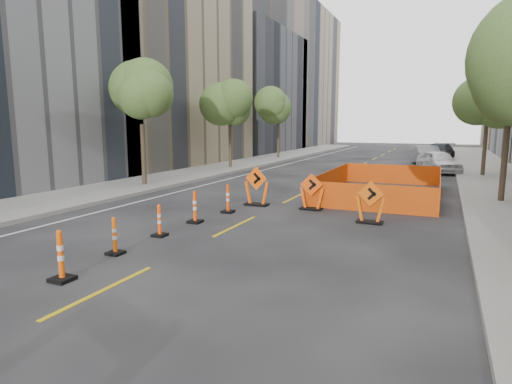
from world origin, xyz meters
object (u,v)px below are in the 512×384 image
at_px(chevron_sign_left, 257,186).
at_px(chevron_sign_right, 370,202).
at_px(chevron_sign_center, 312,192).
at_px(channelizer_2, 61,256).
at_px(channelizer_5, 195,207).
at_px(channelizer_3, 115,236).
at_px(parked_car_mid, 427,156).
at_px(parked_car_near, 439,162).
at_px(channelizer_4, 159,220).
at_px(channelizer_6, 228,198).
at_px(parked_car_far, 438,152).

bearing_deg(chevron_sign_left, chevron_sign_right, -11.45).
xyz_separation_m(chevron_sign_center, chevron_sign_right, (2.46, -1.41, 0.01)).
bearing_deg(channelizer_2, channelizer_5, 92.87).
relative_size(channelizer_3, parked_car_mid, 0.21).
bearing_deg(parked_car_near, parked_car_mid, 77.00).
bearing_deg(chevron_sign_right, parked_car_near, 86.17).
distance_m(channelizer_4, chevron_sign_left, 5.70).
bearing_deg(chevron_sign_right, channelizer_3, -128.76).
bearing_deg(chevron_sign_right, channelizer_4, -139.56).
height_order(channelizer_3, channelizer_4, channelizer_3).
height_order(channelizer_4, chevron_sign_left, chevron_sign_left).
bearing_deg(channelizer_6, parked_car_mid, 75.21).
height_order(channelizer_4, chevron_sign_right, chevron_sign_right).
relative_size(channelizer_6, parked_car_mid, 0.23).
bearing_deg(parked_car_far, chevron_sign_left, -92.55).
xyz_separation_m(chevron_sign_right, parked_car_near, (1.85, 17.33, 0.03)).
relative_size(chevron_sign_center, parked_car_near, 0.32).
height_order(channelizer_6, chevron_sign_center, chevron_sign_center).
distance_m(channelizer_4, chevron_sign_right, 6.93).
bearing_deg(parked_car_mid, channelizer_2, -115.20).
bearing_deg(chevron_sign_left, channelizer_2, -87.48).
bearing_deg(channelizer_6, channelizer_2, -89.69).
bearing_deg(parked_car_mid, chevron_sign_center, -113.12).
relative_size(channelizer_2, parked_car_near, 0.25).
bearing_deg(channelizer_5, parked_car_far, 76.92).
bearing_deg(chevron_sign_left, channelizer_6, -97.73).
height_order(parked_car_mid, parked_car_far, parked_car_mid).
relative_size(channelizer_2, channelizer_3, 1.15).
xyz_separation_m(channelizer_4, chevron_sign_center, (2.99, 5.69, 0.23)).
height_order(channelizer_3, channelizer_5, channelizer_5).
height_order(parked_car_near, parked_car_mid, parked_car_mid).
relative_size(channelizer_4, parked_car_near, 0.22).
xyz_separation_m(channelizer_4, chevron_sign_right, (5.44, 4.28, 0.24)).
relative_size(channelizer_5, parked_car_far, 0.20).
bearing_deg(channelizer_4, channelizer_3, -88.88).
distance_m(channelizer_5, chevron_sign_left, 3.78).
distance_m(channelizer_3, chevron_sign_center, 8.17).
bearing_deg(chevron_sign_left, channelizer_5, -95.14).
height_order(channelizer_2, parked_car_near, parked_car_near).
distance_m(channelizer_2, chevron_sign_center, 9.92).
bearing_deg(parked_car_far, channelizer_3, -90.65).
bearing_deg(parked_car_near, channelizer_4, -132.17).
distance_m(chevron_sign_center, chevron_sign_right, 2.83).
bearing_deg(channelizer_4, channelizer_6, 85.90).
bearing_deg(channelizer_5, channelizer_3, -89.86).
bearing_deg(parked_car_near, chevron_sign_right, -119.62).
distance_m(channelizer_5, chevron_sign_right, 5.90).
xyz_separation_m(channelizer_3, chevron_sign_right, (5.40, 6.21, 0.23)).
height_order(channelizer_5, parked_car_mid, parked_car_mid).
bearing_deg(channelizer_5, parked_car_near, 69.74).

